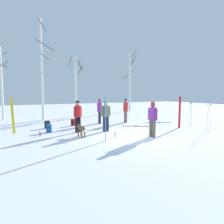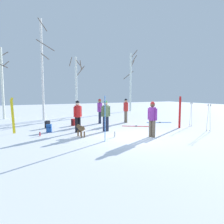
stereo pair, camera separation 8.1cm
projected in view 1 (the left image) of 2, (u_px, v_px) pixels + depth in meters
ground_plane at (132, 136)px, 9.67m from camera, size 60.00×60.00×0.00m
person_0 at (100, 109)px, 13.65m from camera, size 0.34×0.51×1.72m
person_1 at (106, 114)px, 10.83m from camera, size 0.52×0.34×1.72m
person_2 at (78, 114)px, 10.60m from camera, size 0.49×0.34×1.72m
person_3 at (126, 109)px, 14.06m from camera, size 0.34×0.51×1.72m
person_4 at (153, 117)px, 9.41m from camera, size 0.34×0.50×1.72m
dog at (81, 129)px, 9.54m from camera, size 0.29×0.89×0.57m
ski_pair_planted_0 at (13, 116)px, 10.18m from camera, size 0.19×0.09×1.88m
ski_pair_planted_1 at (180, 112)px, 11.92m from camera, size 0.06×0.13×1.91m
ski_pair_planted_2 at (105, 119)px, 8.57m from camera, size 0.09×0.13×2.00m
ski_pair_lying_0 at (137, 126)px, 12.52m from camera, size 1.70×1.20×0.05m
ski_pair_lying_1 at (159, 122)px, 14.13m from camera, size 1.69×0.81×0.05m
ski_poles_0 at (209, 117)px, 10.76m from camera, size 0.07×0.26×1.51m
ski_poles_1 at (191, 114)px, 12.51m from camera, size 0.07×0.21×1.51m
backpack_0 at (49, 128)px, 10.58m from camera, size 0.32×0.34×0.44m
backpack_1 at (73, 122)px, 12.80m from camera, size 0.34×0.32×0.44m
backpack_2 at (47, 125)px, 11.86m from camera, size 0.34×0.34×0.44m
water_bottle_0 at (40, 134)px, 9.65m from camera, size 0.06×0.06×0.22m
water_bottle_1 at (115, 135)px, 9.45m from camera, size 0.06×0.06×0.27m
birch_tree_0 at (1, 82)px, 15.70m from camera, size 1.42×1.44×5.72m
birch_tree_1 at (42, 69)px, 15.08m from camera, size 1.39×1.01×7.71m
birch_tree_2 at (76, 85)px, 17.41m from camera, size 1.40×1.38×5.33m
birch_tree_3 at (130, 81)px, 23.10m from camera, size 1.29×1.13×7.09m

